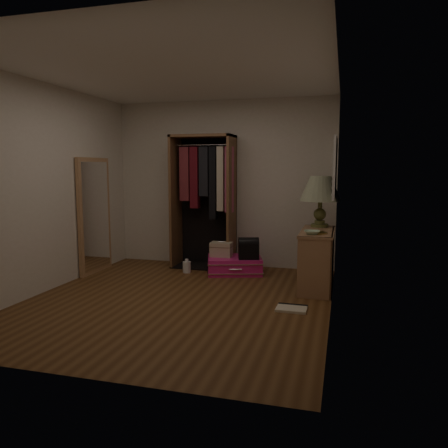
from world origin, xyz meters
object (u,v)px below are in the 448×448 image
Objects in this scene: train_case at (221,249)px; table_lamp at (320,190)px; white_jug at (187,267)px; black_bag at (249,248)px; pink_suitcase at (235,265)px; open_wardrobe at (205,190)px; console_bookshelf at (317,257)px; floor_mirror at (95,216)px.

table_lamp is at bearing -4.79° from train_case.
table_lamp reaches higher than train_case.
table_lamp is 3.36× the size of white_jug.
black_bag reaches higher than white_jug.
pink_suitcase is 0.71m from white_jug.
open_wardrobe reaches higher than train_case.
console_bookshelf is 1.47m from train_case.
floor_mirror is 1.81× the size of pink_suitcase.
console_bookshelf is 1.96m from white_jug.
table_lamp reaches higher than console_bookshelf.
train_case reaches higher than pink_suitcase.
open_wardrobe is 1.22m from white_jug.
black_bag is 0.98m from white_jug.
open_wardrobe is at bearing 135.00° from train_case.
black_bag reaches higher than pink_suitcase.
pink_suitcase is 0.37m from black_bag.
open_wardrobe reaches higher than black_bag.
floor_mirror is 5.24× the size of train_case.
floor_mirror reaches higher than pink_suitcase.
pink_suitcase is (-1.22, 0.43, -0.27)m from console_bookshelf.
console_bookshelf is 1.05m from black_bag.
table_lamp is at bearing -12.31° from open_wardrobe.
open_wardrobe is 6.15× the size of black_bag.
open_wardrobe is (-1.76, 0.73, 0.82)m from console_bookshelf.
console_bookshelf reaches higher than white_jug.
black_bag is at bearing -26.11° from open_wardrobe.
black_bag is (0.43, -0.06, 0.05)m from train_case.
black_bag is at bearing -9.89° from train_case.
open_wardrobe is at bearing 27.54° from floor_mirror.
white_jug is (-1.91, 0.28, -0.31)m from console_bookshelf.
pink_suitcase is at bearing 144.18° from black_bag.
train_case is (0.34, -0.32, -0.86)m from open_wardrobe.
floor_mirror is 2.20m from pink_suitcase.
white_jug is (-1.92, -0.07, -1.17)m from table_lamp.
white_jug is (-0.15, -0.45, -1.12)m from open_wardrobe.
train_case is 0.97× the size of black_bag.
black_bag is at bearing 4.75° from white_jug.
table_lamp is (0.99, -0.01, 0.85)m from black_bag.
table_lamp is (1.76, -0.38, 0.05)m from open_wardrobe.
pink_suitcase is 0.31m from train_case.
floor_mirror reaches higher than table_lamp.
white_jug is at bearing -167.06° from train_case.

